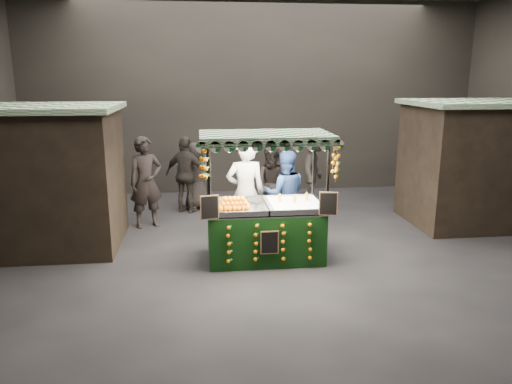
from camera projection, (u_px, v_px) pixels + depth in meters
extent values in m
plane|color=black|center=(286.00, 255.00, 8.63)|extent=(12.00, 12.00, 0.00)
cube|color=black|center=(254.00, 98.00, 12.86)|extent=(12.00, 0.10, 5.00)
cube|color=black|center=(425.00, 172.00, 3.21)|extent=(12.00, 0.10, 5.00)
cube|color=black|center=(38.00, 181.00, 8.79)|extent=(2.80, 2.00, 2.50)
cube|color=#104A1E|center=(30.00, 108.00, 8.49)|extent=(3.00, 2.20, 0.10)
cube|color=black|center=(479.00, 165.00, 10.28)|extent=(2.80, 2.00, 2.50)
cube|color=#104A1E|center=(486.00, 103.00, 9.98)|extent=(3.00, 2.20, 0.10)
cube|color=black|center=(265.00, 234.00, 8.39)|extent=(1.94, 1.06, 0.88)
cube|color=silver|center=(265.00, 208.00, 8.28)|extent=(1.94, 1.06, 0.04)
cylinder|color=black|center=(210.00, 209.00, 7.65)|extent=(0.04, 0.04, 2.11)
cylinder|color=black|center=(327.00, 205.00, 7.87)|extent=(0.04, 0.04, 2.11)
cylinder|color=black|center=(209.00, 194.00, 8.62)|extent=(0.04, 0.04, 2.11)
cylinder|color=black|center=(313.00, 191.00, 8.84)|extent=(0.04, 0.04, 2.11)
cube|color=#104A1E|center=(265.00, 135.00, 7.99)|extent=(2.16, 1.28, 0.07)
cube|color=white|center=(295.00, 205.00, 8.33)|extent=(0.86, 0.95, 0.07)
cube|color=black|center=(210.00, 207.00, 7.59)|extent=(0.30, 0.08, 0.39)
cube|color=black|center=(328.00, 204.00, 7.81)|extent=(0.30, 0.08, 0.39)
cube|color=black|center=(270.00, 243.00, 7.83)|extent=(0.30, 0.02, 0.39)
imported|color=gray|center=(245.00, 193.00, 9.02)|extent=(0.74, 0.50, 1.97)
imported|color=navy|center=(285.00, 194.00, 9.44)|extent=(0.87, 0.69, 1.72)
imported|color=black|center=(146.00, 182.00, 10.06)|extent=(0.81, 0.68, 1.90)
imported|color=black|center=(273.00, 185.00, 10.42)|extent=(0.99, 0.92, 1.63)
imported|color=#2A2622|center=(186.00, 175.00, 11.13)|extent=(1.12, 0.83, 1.77)
imported|color=black|center=(315.00, 169.00, 11.47)|extent=(1.11, 1.39, 1.88)
imported|color=black|center=(196.00, 176.00, 11.47)|extent=(0.89, 0.73, 1.58)
imported|color=#2B2423|center=(446.00, 170.00, 11.87)|extent=(0.71, 1.63, 1.70)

